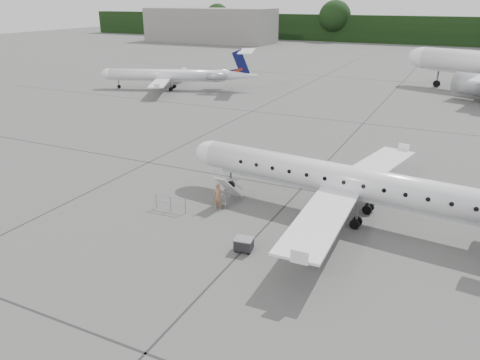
% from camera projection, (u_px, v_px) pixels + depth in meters
% --- Properties ---
extents(ground, '(320.00, 320.00, 0.00)m').
position_uv_depth(ground, '(345.00, 252.00, 25.73)').
color(ground, '#575855').
rests_on(ground, ground).
extents(treeline, '(260.00, 4.00, 8.00)m').
position_uv_depth(treeline, '(459.00, 31.00, 133.23)').
color(treeline, black).
rests_on(treeline, ground).
extents(terminal_building, '(40.00, 14.00, 10.00)m').
position_uv_depth(terminal_building, '(210.00, 25.00, 144.52)').
color(terminal_building, slate).
rests_on(terminal_building, ground).
extents(main_regional_jet, '(28.10, 21.50, 6.75)m').
position_uv_depth(main_regional_jet, '(352.00, 167.00, 28.65)').
color(main_regional_jet, silver).
rests_on(main_regional_jet, ground).
extents(airstair, '(1.07, 2.33, 2.12)m').
position_uv_depth(airstair, '(229.00, 188.00, 31.55)').
color(airstair, silver).
rests_on(airstair, ground).
extents(passenger, '(0.74, 0.59, 1.78)m').
position_uv_depth(passenger, '(218.00, 197.00, 30.60)').
color(passenger, '#8D674D').
rests_on(passenger, ground).
extents(safety_railing, '(2.20, 0.21, 1.00)m').
position_uv_depth(safety_railing, '(171.00, 204.00, 30.49)').
color(safety_railing, gray).
rests_on(safety_railing, ground).
extents(baggage_cart, '(1.05, 0.89, 0.83)m').
position_uv_depth(baggage_cart, '(244.00, 244.00, 25.65)').
color(baggage_cart, black).
rests_on(baggage_cart, ground).
extents(bg_regional_left, '(26.81, 22.92, 5.95)m').
position_uv_depth(bg_regional_left, '(166.00, 69.00, 70.10)').
color(bg_regional_left, silver).
rests_on(bg_regional_left, ground).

